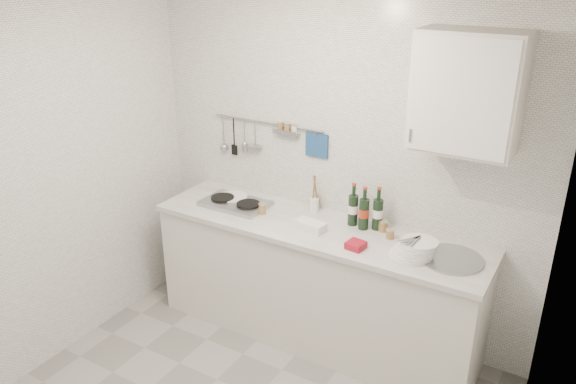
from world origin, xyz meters
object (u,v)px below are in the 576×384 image
object	(u,v)px
wall_cabinet	(468,92)
utensil_crock	(314,203)
wine_bottles	(365,207)
plate_stack_hob	(232,198)
plate_stack_sink	(415,249)

from	to	relation	value
wall_cabinet	utensil_crock	distance (m)	1.41
utensil_crock	wine_bottles	bearing A→B (deg)	-7.48
plate_stack_hob	utensil_crock	xyz separation A→B (m)	(0.65, 0.14, 0.05)
plate_stack_hob	wine_bottles	bearing A→B (deg)	4.67
plate_stack_hob	wine_bottles	xyz separation A→B (m)	(1.08, 0.09, 0.14)
wall_cabinet	plate_stack_sink	xyz separation A→B (m)	(-0.16, -0.19, -0.98)
wall_cabinet	wine_bottles	distance (m)	1.06
plate_stack_sink	plate_stack_hob	bearing A→B (deg)	174.89
wall_cabinet	utensil_crock	world-z (taller)	wall_cabinet
plate_stack_hob	utensil_crock	size ratio (longest dim) A/B	0.85
plate_stack_hob	utensil_crock	distance (m)	0.67
utensil_crock	plate_stack_sink	bearing A→B (deg)	-17.89
wall_cabinet	wine_bottles	size ratio (longest dim) A/B	2.26
wine_bottles	plate_stack_hob	bearing A→B (deg)	-175.33
plate_stack_hob	utensil_crock	bearing A→B (deg)	12.46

